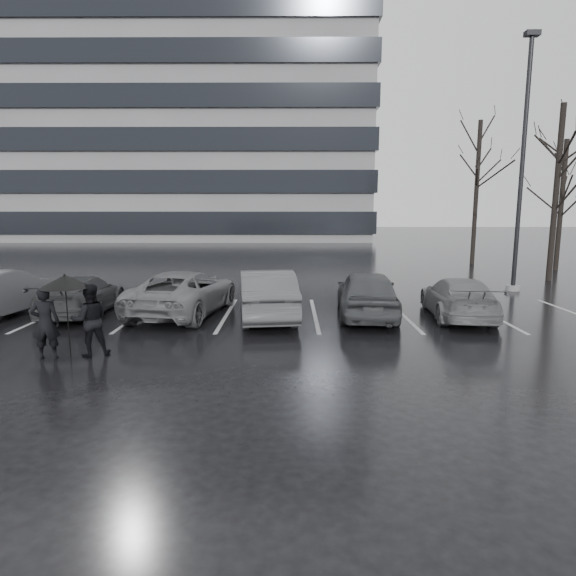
{
  "coord_description": "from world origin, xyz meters",
  "views": [
    {
      "loc": [
        -0.17,
        -12.5,
        3.31
      ],
      "look_at": [
        -0.24,
        1.0,
        1.1
      ],
      "focal_mm": 30.0,
      "sensor_mm": 36.0,
      "label": 1
    }
  ],
  "objects_px": {
    "tree_north": "(476,194)",
    "tree_east": "(556,194)",
    "car_main": "(367,293)",
    "car_east": "(458,298)",
    "pedestrian_right": "(90,320)",
    "lamp_post": "(521,177)",
    "car_west_b": "(184,292)",
    "tree_ne": "(561,206)",
    "pedestrian_left": "(45,323)",
    "car_west_a": "(267,294)",
    "car_west_c": "(81,295)"
  },
  "relations": [
    {
      "from": "car_west_a",
      "to": "tree_east",
      "type": "height_order",
      "value": "tree_east"
    },
    {
      "from": "pedestrian_right",
      "to": "tree_north",
      "type": "height_order",
      "value": "tree_north"
    },
    {
      "from": "car_west_b",
      "to": "pedestrian_left",
      "type": "xyz_separation_m",
      "value": [
        -2.04,
        -4.72,
        0.12
      ]
    },
    {
      "from": "car_east",
      "to": "car_west_a",
      "type": "bearing_deg",
      "value": 6.48
    },
    {
      "from": "car_main",
      "to": "lamp_post",
      "type": "height_order",
      "value": "lamp_post"
    },
    {
      "from": "car_main",
      "to": "car_east",
      "type": "distance_m",
      "value": 2.81
    },
    {
      "from": "lamp_post",
      "to": "tree_east",
      "type": "xyz_separation_m",
      "value": [
        2.99,
        2.88,
        -0.58
      ]
    },
    {
      "from": "car_west_b",
      "to": "pedestrian_right",
      "type": "height_order",
      "value": "pedestrian_right"
    },
    {
      "from": "pedestrian_right",
      "to": "lamp_post",
      "type": "distance_m",
      "value": 16.84
    },
    {
      "from": "car_west_b",
      "to": "pedestrian_left",
      "type": "distance_m",
      "value": 5.15
    },
    {
      "from": "car_west_c",
      "to": "car_west_a",
      "type": "bearing_deg",
      "value": 172.23
    },
    {
      "from": "lamp_post",
      "to": "tree_north",
      "type": "height_order",
      "value": "lamp_post"
    },
    {
      "from": "car_main",
      "to": "car_east",
      "type": "bearing_deg",
      "value": -176.81
    },
    {
      "from": "car_east",
      "to": "tree_east",
      "type": "relative_size",
      "value": 0.54
    },
    {
      "from": "car_west_a",
      "to": "pedestrian_left",
      "type": "height_order",
      "value": "pedestrian_left"
    },
    {
      "from": "tree_east",
      "to": "tree_north",
      "type": "height_order",
      "value": "tree_north"
    },
    {
      "from": "car_west_c",
      "to": "lamp_post",
      "type": "bearing_deg",
      "value": -166.72
    },
    {
      "from": "car_west_a",
      "to": "car_east",
      "type": "xyz_separation_m",
      "value": [
        5.91,
        0.09,
        -0.13
      ]
    },
    {
      "from": "pedestrian_right",
      "to": "car_west_c",
      "type": "bearing_deg",
      "value": -89.28
    },
    {
      "from": "car_west_c",
      "to": "tree_ne",
      "type": "bearing_deg",
      "value": -154.61
    },
    {
      "from": "tree_ne",
      "to": "tree_north",
      "type": "xyz_separation_m",
      "value": [
        -3.5,
        3.0,
        0.75
      ]
    },
    {
      "from": "car_east",
      "to": "car_west_b",
      "type": "bearing_deg",
      "value": 2.38
    },
    {
      "from": "car_east",
      "to": "tree_east",
      "type": "distance_m",
      "value": 11.07
    },
    {
      "from": "lamp_post",
      "to": "car_west_b",
      "type": "bearing_deg",
      "value": -160.22
    },
    {
      "from": "car_west_c",
      "to": "car_west_b",
      "type": "bearing_deg",
      "value": 178.27
    },
    {
      "from": "pedestrian_left",
      "to": "pedestrian_right",
      "type": "height_order",
      "value": "pedestrian_right"
    },
    {
      "from": "pedestrian_left",
      "to": "tree_north",
      "type": "distance_m",
      "value": 25.57
    },
    {
      "from": "lamp_post",
      "to": "pedestrian_right",
      "type": "bearing_deg",
      "value": -146.79
    },
    {
      "from": "car_main",
      "to": "lamp_post",
      "type": "bearing_deg",
      "value": -139.67
    },
    {
      "from": "car_west_a",
      "to": "car_west_c",
      "type": "relative_size",
      "value": 1.06
    },
    {
      "from": "car_west_b",
      "to": "car_main",
      "type": "bearing_deg",
      "value": -174.69
    },
    {
      "from": "tree_north",
      "to": "tree_east",
      "type": "bearing_deg",
      "value": -81.87
    },
    {
      "from": "car_west_c",
      "to": "tree_east",
      "type": "distance_m",
      "value": 20.55
    },
    {
      "from": "car_west_c",
      "to": "tree_ne",
      "type": "distance_m",
      "value": 24.4
    },
    {
      "from": "pedestrian_right",
      "to": "tree_east",
      "type": "bearing_deg",
      "value": -169.59
    },
    {
      "from": "car_west_b",
      "to": "tree_east",
      "type": "distance_m",
      "value": 17.56
    },
    {
      "from": "pedestrian_left",
      "to": "tree_east",
      "type": "bearing_deg",
      "value": -157.72
    },
    {
      "from": "car_main",
      "to": "car_west_a",
      "type": "height_order",
      "value": "car_west_a"
    },
    {
      "from": "car_west_a",
      "to": "car_east",
      "type": "relative_size",
      "value": 1.06
    },
    {
      "from": "lamp_post",
      "to": "car_west_a",
      "type": "bearing_deg",
      "value": -152.78
    },
    {
      "from": "car_west_a",
      "to": "tree_north",
      "type": "height_order",
      "value": "tree_north"
    },
    {
      "from": "car_west_b",
      "to": "car_east",
      "type": "height_order",
      "value": "car_west_b"
    },
    {
      "from": "car_main",
      "to": "lamp_post",
      "type": "xyz_separation_m",
      "value": [
        6.81,
        4.96,
        3.84
      ]
    },
    {
      "from": "tree_north",
      "to": "car_west_c",
      "type": "bearing_deg",
      "value": -140.96
    },
    {
      "from": "pedestrian_left",
      "to": "tree_east",
      "type": "height_order",
      "value": "tree_east"
    },
    {
      "from": "car_main",
      "to": "car_east",
      "type": "relative_size",
      "value": 1.02
    },
    {
      "from": "car_main",
      "to": "pedestrian_right",
      "type": "relative_size",
      "value": 2.63
    },
    {
      "from": "tree_ne",
      "to": "pedestrian_left",
      "type": "bearing_deg",
      "value": -141.28
    },
    {
      "from": "pedestrian_right",
      "to": "tree_ne",
      "type": "xyz_separation_m",
      "value": [
        19.22,
        15.87,
        2.67
      ]
    },
    {
      "from": "car_east",
      "to": "tree_north",
      "type": "height_order",
      "value": "tree_north"
    }
  ]
}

